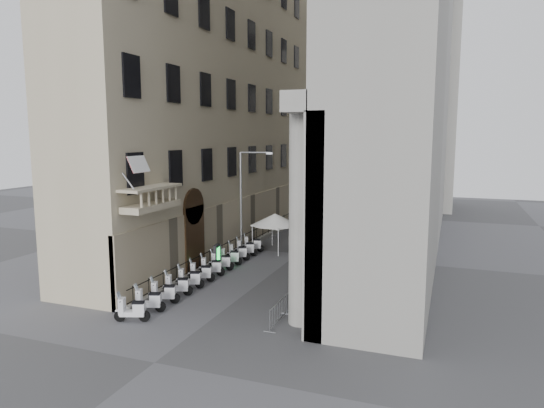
{
  "coord_description": "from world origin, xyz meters",
  "views": [
    {
      "loc": [
        10.75,
        -15.44,
        8.98
      ],
      "look_at": [
        -0.27,
        14.17,
        4.5
      ],
      "focal_mm": 32.0,
      "sensor_mm": 36.0,
      "label": 1
    }
  ],
  "objects_px": {
    "scooter_0": "(133,322)",
    "street_lamp": "(245,194)",
    "security_tent": "(273,219)",
    "pedestrian_a": "(323,223)",
    "info_kiosk": "(217,257)",
    "pedestrian_b": "(357,226)"
  },
  "relations": [
    {
      "from": "scooter_0",
      "to": "info_kiosk",
      "type": "xyz_separation_m",
      "value": [
        -0.41,
        9.83,
        0.85
      ]
    },
    {
      "from": "info_kiosk",
      "to": "pedestrian_b",
      "type": "height_order",
      "value": "pedestrian_b"
    },
    {
      "from": "scooter_0",
      "to": "pedestrian_a",
      "type": "xyz_separation_m",
      "value": [
        3.15,
        24.74,
        0.88
      ]
    },
    {
      "from": "security_tent",
      "to": "street_lamp",
      "type": "height_order",
      "value": "street_lamp"
    },
    {
      "from": "scooter_0",
      "to": "pedestrian_a",
      "type": "relative_size",
      "value": 0.86
    },
    {
      "from": "pedestrian_b",
      "to": "street_lamp",
      "type": "bearing_deg",
      "value": 91.02
    },
    {
      "from": "security_tent",
      "to": "pedestrian_a",
      "type": "bearing_deg",
      "value": 75.83
    },
    {
      "from": "info_kiosk",
      "to": "street_lamp",
      "type": "bearing_deg",
      "value": 81.19
    },
    {
      "from": "scooter_0",
      "to": "pedestrian_a",
      "type": "distance_m",
      "value": 24.96
    },
    {
      "from": "street_lamp",
      "to": "pedestrian_b",
      "type": "relative_size",
      "value": 4.24
    },
    {
      "from": "scooter_0",
      "to": "pedestrian_b",
      "type": "xyz_separation_m",
      "value": [
        6.46,
        24.12,
        0.92
      ]
    },
    {
      "from": "scooter_0",
      "to": "info_kiosk",
      "type": "height_order",
      "value": "info_kiosk"
    },
    {
      "from": "security_tent",
      "to": "pedestrian_b",
      "type": "height_order",
      "value": "security_tent"
    },
    {
      "from": "street_lamp",
      "to": "info_kiosk",
      "type": "distance_m",
      "value": 6.14
    },
    {
      "from": "scooter_0",
      "to": "pedestrian_b",
      "type": "height_order",
      "value": "pedestrian_b"
    },
    {
      "from": "scooter_0",
      "to": "street_lamp",
      "type": "height_order",
      "value": "street_lamp"
    },
    {
      "from": "pedestrian_a",
      "to": "security_tent",
      "type": "bearing_deg",
      "value": 52.18
    },
    {
      "from": "security_tent",
      "to": "pedestrian_a",
      "type": "height_order",
      "value": "security_tent"
    },
    {
      "from": "street_lamp",
      "to": "info_kiosk",
      "type": "relative_size",
      "value": 4.61
    },
    {
      "from": "security_tent",
      "to": "pedestrian_b",
      "type": "distance_m",
      "value": 9.27
    },
    {
      "from": "security_tent",
      "to": "info_kiosk",
      "type": "relative_size",
      "value": 2.15
    },
    {
      "from": "info_kiosk",
      "to": "pedestrian_a",
      "type": "bearing_deg",
      "value": 67.31
    }
  ]
}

